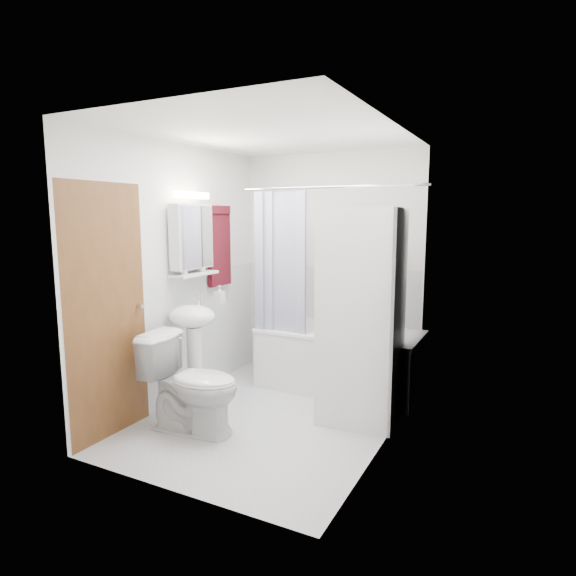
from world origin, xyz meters
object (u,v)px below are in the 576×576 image
at_px(bathtub, 339,356).
at_px(sink, 193,332).
at_px(washer_dryer, 362,315).
at_px(toilet, 192,384).

bearing_deg(bathtub, sink, -134.50).
relative_size(bathtub, washer_dryer, 0.88).
bearing_deg(bathtub, washer_dryer, -54.63).
xyz_separation_m(sink, toilet, (0.30, -0.41, -0.31)).
distance_m(bathtub, sink, 1.50).
bearing_deg(toilet, washer_dryer, -57.71).
height_order(sink, washer_dryer, washer_dryer).
bearing_deg(washer_dryer, toilet, -147.24).
bearing_deg(sink, washer_dryer, 17.96).
relative_size(sink, toilet, 1.30).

